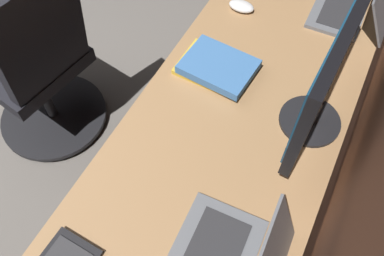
{
  "coord_description": "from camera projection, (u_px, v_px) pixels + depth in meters",
  "views": [
    {
      "loc": [
        0.32,
        2.05,
        1.82
      ],
      "look_at": [
        -0.18,
        1.79,
        0.95
      ],
      "focal_mm": 37.36,
      "sensor_mm": 36.0,
      "label": 1
    }
  ],
  "objects": [
    {
      "name": "desk",
      "position": [
        206.0,
        183.0,
        1.26
      ],
      "size": [
        2.39,
        0.67,
        0.73
      ],
      "color": "#936D47",
      "rests_on": "ground"
    },
    {
      "name": "monitor_primary",
      "position": [
        332.0,
        69.0,
        1.09
      ],
      "size": [
        0.57,
        0.2,
        0.45
      ],
      "color": "black",
      "rests_on": "desk"
    },
    {
      "name": "laptop_center",
      "position": [
        356.0,
        7.0,
        1.55
      ],
      "size": [
        0.3,
        0.3,
        0.18
      ],
      "color": "#595B60",
      "rests_on": "desk"
    },
    {
      "name": "mouse_spare",
      "position": [
        241.0,
        6.0,
        1.59
      ],
      "size": [
        0.06,
        0.1,
        0.03
      ],
      "primitive_type": "ellipsoid",
      "color": "silver",
      "rests_on": "desk"
    },
    {
      "name": "book_stack_near",
      "position": [
        217.0,
        67.0,
        1.41
      ],
      "size": [
        0.2,
        0.28,
        0.05
      ],
      "color": "gold",
      "rests_on": "desk"
    },
    {
      "name": "office_chair",
      "position": [
        39.0,
        70.0,
        1.79
      ],
      "size": [
        0.56,
        0.58,
        0.97
      ],
      "color": "black",
      "rests_on": "ground"
    }
  ]
}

